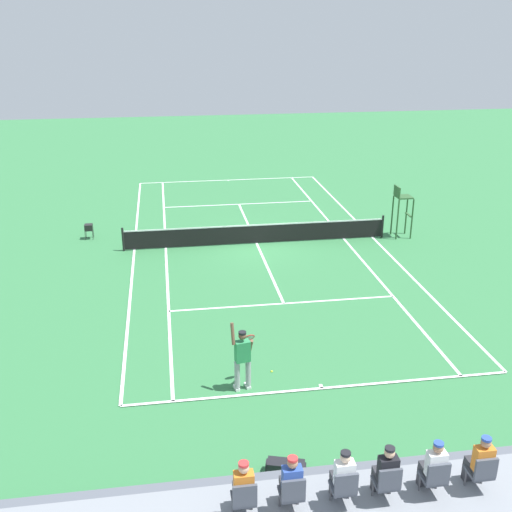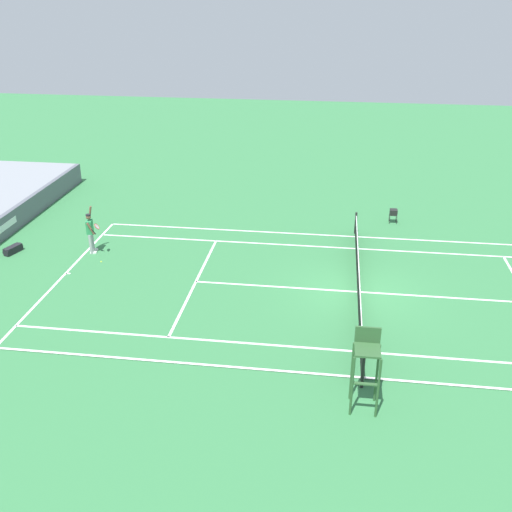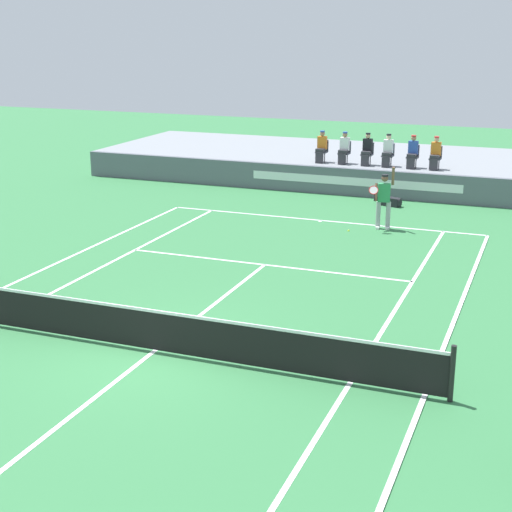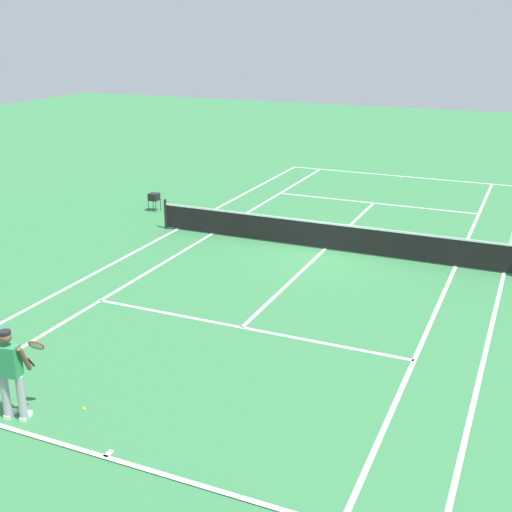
{
  "view_description": "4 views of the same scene",
  "coord_description": "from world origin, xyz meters",
  "px_view_note": "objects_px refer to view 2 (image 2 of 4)",
  "views": [
    {
      "loc": [
        4.02,
        26.03,
        9.61
      ],
      "look_at": [
        0.65,
        4.06,
        1.0
      ],
      "focal_mm": 43.19,
      "sensor_mm": 36.0,
      "label": 1
    },
    {
      "loc": [
        -20.49,
        1.19,
        10.97
      ],
      "look_at": [
        0.65,
        4.06,
        1.0
      ],
      "focal_mm": 41.47,
      "sensor_mm": 36.0,
      "label": 2
    },
    {
      "loc": [
        7.25,
        -12.87,
        6.41
      ],
      "look_at": [
        0.65,
        4.06,
        1.0
      ],
      "focal_mm": 54.41,
      "sensor_mm": 36.0,
      "label": 3
    },
    {
      "loc": [
        -6.09,
        19.45,
        6.89
      ],
      "look_at": [
        0.65,
        4.06,
        1.0
      ],
      "focal_mm": 46.41,
      "sensor_mm": 36.0,
      "label": 4
    }
  ],
  "objects_px": {
    "tennis_player": "(91,232)",
    "tennis_ball": "(101,262)",
    "ball_hopper": "(394,212)",
    "equipment_bag": "(13,249)",
    "umpire_chair": "(366,360)"
  },
  "relations": [
    {
      "from": "tennis_player",
      "to": "ball_hopper",
      "type": "relative_size",
      "value": 2.98
    },
    {
      "from": "equipment_bag",
      "to": "umpire_chair",
      "type": "bearing_deg",
      "value": -119.29
    },
    {
      "from": "tennis_player",
      "to": "ball_hopper",
      "type": "bearing_deg",
      "value": -68.07
    },
    {
      "from": "umpire_chair",
      "to": "tennis_player",
      "type": "bearing_deg",
      "value": 52.25
    },
    {
      "from": "umpire_chair",
      "to": "equipment_bag",
      "type": "xyz_separation_m",
      "value": [
        8.45,
        15.07,
        -1.4
      ]
    },
    {
      "from": "equipment_bag",
      "to": "tennis_ball",
      "type": "bearing_deg",
      "value": -95.83
    },
    {
      "from": "ball_hopper",
      "to": "tennis_player",
      "type": "bearing_deg",
      "value": 111.93
    },
    {
      "from": "ball_hopper",
      "to": "tennis_ball",
      "type": "bearing_deg",
      "value": 116.57
    },
    {
      "from": "equipment_bag",
      "to": "tennis_player",
      "type": "bearing_deg",
      "value": -81.67
    },
    {
      "from": "tennis_ball",
      "to": "equipment_bag",
      "type": "distance_m",
      "value": 4.25
    },
    {
      "from": "equipment_bag",
      "to": "ball_hopper",
      "type": "xyz_separation_m",
      "value": [
        5.93,
        -16.95,
        0.41
      ]
    },
    {
      "from": "tennis_player",
      "to": "tennis_ball",
      "type": "bearing_deg",
      "value": -141.97
    },
    {
      "from": "tennis_ball",
      "to": "ball_hopper",
      "type": "relative_size",
      "value": 0.1
    },
    {
      "from": "tennis_player",
      "to": "equipment_bag",
      "type": "distance_m",
      "value": 3.63
    },
    {
      "from": "tennis_ball",
      "to": "tennis_player",
      "type": "bearing_deg",
      "value": 38.03
    }
  ]
}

